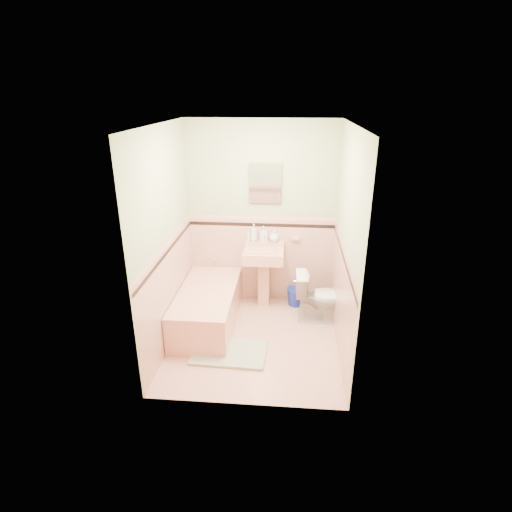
# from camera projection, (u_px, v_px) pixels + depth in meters

# --- Properties ---
(floor) EXTENTS (2.20, 2.20, 0.00)m
(floor) POSITION_uv_depth(u_px,v_px,m) (254.00, 340.00, 4.95)
(floor) COLOR #E6AA96
(floor) RESTS_ON ground
(ceiling) EXTENTS (2.20, 2.20, 0.00)m
(ceiling) POSITION_uv_depth(u_px,v_px,m) (254.00, 125.00, 4.01)
(ceiling) COLOR white
(ceiling) RESTS_ON ground
(wall_back) EXTENTS (2.50, 0.00, 2.50)m
(wall_back) POSITION_uv_depth(u_px,v_px,m) (261.00, 215.00, 5.49)
(wall_back) COLOR #F0E7C4
(wall_back) RESTS_ON ground
(wall_front) EXTENTS (2.50, 0.00, 2.50)m
(wall_front) POSITION_uv_depth(u_px,v_px,m) (242.00, 288.00, 3.46)
(wall_front) COLOR #F0E7C4
(wall_front) RESTS_ON ground
(wall_left) EXTENTS (0.00, 2.50, 2.50)m
(wall_left) POSITION_uv_depth(u_px,v_px,m) (165.00, 241.00, 4.56)
(wall_left) COLOR #F0E7C4
(wall_left) RESTS_ON ground
(wall_right) EXTENTS (0.00, 2.50, 2.50)m
(wall_right) POSITION_uv_depth(u_px,v_px,m) (346.00, 246.00, 4.40)
(wall_right) COLOR #F0E7C4
(wall_right) RESTS_ON ground
(wainscot_back) EXTENTS (2.00, 0.00, 2.00)m
(wainscot_back) POSITION_uv_depth(u_px,v_px,m) (261.00, 260.00, 5.73)
(wainscot_back) COLOR beige
(wainscot_back) RESTS_ON ground
(wainscot_front) EXTENTS (2.00, 0.00, 2.00)m
(wainscot_front) POSITION_uv_depth(u_px,v_px,m) (243.00, 351.00, 3.72)
(wainscot_front) COLOR beige
(wainscot_front) RESTS_ON ground
(wainscot_left) EXTENTS (0.00, 2.20, 2.20)m
(wainscot_left) POSITION_uv_depth(u_px,v_px,m) (171.00, 293.00, 4.80)
(wainscot_left) COLOR beige
(wainscot_left) RESTS_ON ground
(wainscot_right) EXTENTS (0.00, 2.20, 2.20)m
(wainscot_right) POSITION_uv_depth(u_px,v_px,m) (340.00, 299.00, 4.64)
(wainscot_right) COLOR beige
(wainscot_right) RESTS_ON ground
(accent_back) EXTENTS (2.00, 0.00, 2.00)m
(accent_back) POSITION_uv_depth(u_px,v_px,m) (261.00, 225.00, 5.52)
(accent_back) COLOR black
(accent_back) RESTS_ON ground
(accent_front) EXTENTS (2.00, 0.00, 2.00)m
(accent_front) POSITION_uv_depth(u_px,v_px,m) (243.00, 301.00, 3.53)
(accent_front) COLOR black
(accent_front) RESTS_ON ground
(accent_left) EXTENTS (0.00, 2.20, 2.20)m
(accent_left) POSITION_uv_depth(u_px,v_px,m) (168.00, 252.00, 4.60)
(accent_left) COLOR black
(accent_left) RESTS_ON ground
(accent_right) EXTENTS (0.00, 2.20, 2.20)m
(accent_right) POSITION_uv_depth(u_px,v_px,m) (343.00, 257.00, 4.45)
(accent_right) COLOR black
(accent_right) RESTS_ON ground
(cap_back) EXTENTS (2.00, 0.00, 2.00)m
(cap_back) POSITION_uv_depth(u_px,v_px,m) (261.00, 218.00, 5.49)
(cap_back) COLOR #E6A89A
(cap_back) RESTS_ON ground
(cap_front) EXTENTS (2.00, 0.00, 2.00)m
(cap_front) POSITION_uv_depth(u_px,v_px,m) (243.00, 290.00, 3.49)
(cap_front) COLOR #E6A89A
(cap_front) RESTS_ON ground
(cap_left) EXTENTS (0.00, 2.20, 2.20)m
(cap_left) POSITION_uv_depth(u_px,v_px,m) (167.00, 243.00, 4.57)
(cap_left) COLOR #E6A89A
(cap_left) RESTS_ON ground
(cap_right) EXTENTS (0.00, 2.20, 2.20)m
(cap_right) POSITION_uv_depth(u_px,v_px,m) (344.00, 249.00, 4.41)
(cap_right) COLOR #E6A89A
(cap_right) RESTS_ON ground
(bathtub) EXTENTS (0.70, 1.50, 0.45)m
(bathtub) POSITION_uv_depth(u_px,v_px,m) (208.00, 308.00, 5.22)
(bathtub) COLOR #E09D86
(bathtub) RESTS_ON floor
(tub_faucet) EXTENTS (0.04, 0.12, 0.04)m
(tub_faucet) POSITION_uv_depth(u_px,v_px,m) (216.00, 258.00, 5.73)
(tub_faucet) COLOR silver
(tub_faucet) RESTS_ON wall_back
(sink) EXTENTS (0.54, 0.48, 0.84)m
(sink) POSITION_uv_depth(u_px,v_px,m) (263.00, 279.00, 5.58)
(sink) COLOR #E09D86
(sink) RESTS_ON floor
(sink_faucet) EXTENTS (0.02, 0.02, 0.10)m
(sink_faucet) POSITION_uv_depth(u_px,v_px,m) (264.00, 239.00, 5.51)
(sink_faucet) COLOR silver
(sink_faucet) RESTS_ON sink
(medicine_cabinet) EXTENTS (0.42, 0.04, 0.53)m
(medicine_cabinet) POSITION_uv_depth(u_px,v_px,m) (265.00, 183.00, 5.29)
(medicine_cabinet) COLOR white
(medicine_cabinet) RESTS_ON wall_back
(soap_dish) EXTENTS (0.12, 0.07, 0.04)m
(soap_dish) POSITION_uv_depth(u_px,v_px,m) (296.00, 238.00, 5.53)
(soap_dish) COLOR #E09D86
(soap_dish) RESTS_ON wall_back
(soap_bottle_left) EXTENTS (0.12, 0.12, 0.24)m
(soap_bottle_left) POSITION_uv_depth(u_px,v_px,m) (254.00, 233.00, 5.53)
(soap_bottle_left) COLOR #B2B2B2
(soap_bottle_left) RESTS_ON sink
(soap_bottle_mid) EXTENTS (0.11, 0.11, 0.22)m
(soap_bottle_mid) POSITION_uv_depth(u_px,v_px,m) (263.00, 234.00, 5.53)
(soap_bottle_mid) COLOR #B2B2B2
(soap_bottle_mid) RESTS_ON sink
(soap_bottle_right) EXTENTS (0.15, 0.15, 0.17)m
(soap_bottle_right) POSITION_uv_depth(u_px,v_px,m) (274.00, 236.00, 5.52)
(soap_bottle_right) COLOR #B2B2B2
(soap_bottle_right) RESTS_ON sink
(tube) EXTENTS (0.04, 0.04, 0.12)m
(tube) POSITION_uv_depth(u_px,v_px,m) (249.00, 237.00, 5.56)
(tube) COLOR white
(tube) RESTS_ON sink
(toilet) EXTENTS (0.66, 0.39, 0.67)m
(toilet) POSITION_uv_depth(u_px,v_px,m) (320.00, 297.00, 5.27)
(toilet) COLOR white
(toilet) RESTS_ON floor
(bucket) EXTENTS (0.33, 0.33, 0.25)m
(bucket) POSITION_uv_depth(u_px,v_px,m) (296.00, 297.00, 5.72)
(bucket) COLOR #132BA6
(bucket) RESTS_ON floor
(bath_mat) EXTENTS (0.86, 0.59, 0.03)m
(bath_mat) POSITION_uv_depth(u_px,v_px,m) (229.00, 352.00, 4.68)
(bath_mat) COLOR #98A287
(bath_mat) RESTS_ON floor
(shoe) EXTENTS (0.17, 0.10, 0.06)m
(shoe) POSITION_uv_depth(u_px,v_px,m) (220.00, 347.00, 4.69)
(shoe) COLOR #BF1E59
(shoe) RESTS_ON bath_mat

